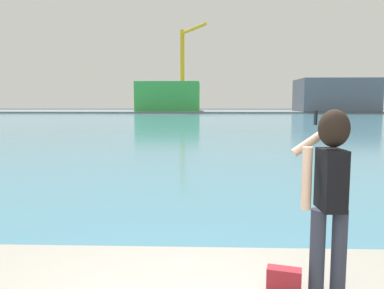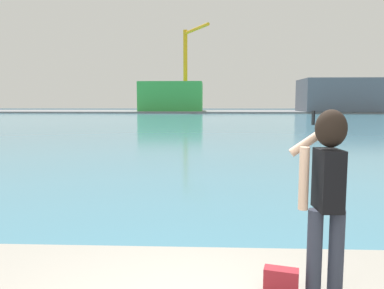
# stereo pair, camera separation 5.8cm
# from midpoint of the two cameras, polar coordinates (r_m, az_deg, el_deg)

# --- Properties ---
(ground_plane) EXTENTS (220.00, 220.00, 0.00)m
(ground_plane) POSITION_cam_midpoint_polar(r_m,az_deg,el_deg) (52.57, 2.59, 3.71)
(ground_plane) COLOR #334751
(harbor_water) EXTENTS (140.00, 100.00, 0.02)m
(harbor_water) POSITION_cam_midpoint_polar(r_m,az_deg,el_deg) (54.57, 2.59, 3.82)
(harbor_water) COLOR teal
(harbor_water) RESTS_ON ground_plane
(far_shore_dock) EXTENTS (140.00, 20.00, 0.41)m
(far_shore_dock) POSITION_cam_midpoint_polar(r_m,az_deg,el_deg) (94.54, 2.55, 5.01)
(far_shore_dock) COLOR gray
(far_shore_dock) RESTS_ON ground_plane
(person_photographer) EXTENTS (0.53, 0.55, 1.74)m
(person_photographer) POSITION_cam_midpoint_polar(r_m,az_deg,el_deg) (3.66, 20.23, -5.58)
(person_photographer) COLOR #2D3342
(person_photographer) RESTS_ON quay_promenade
(handbag) EXTENTS (0.35, 0.22, 0.24)m
(handbag) POSITION_cam_midpoint_polar(r_m,az_deg,el_deg) (3.87, 13.83, -19.49)
(handbag) COLOR maroon
(handbag) RESTS_ON quay_promenade
(warehouse_left) EXTENTS (15.30, 13.31, 7.07)m
(warehouse_left) POSITION_cam_midpoint_polar(r_m,az_deg,el_deg) (95.34, -3.05, 7.27)
(warehouse_left) COLOR green
(warehouse_left) RESTS_ON far_shore_dock
(warehouse_right) EXTENTS (17.35, 11.42, 7.54)m
(warehouse_right) POSITION_cam_midpoint_polar(r_m,az_deg,el_deg) (95.13, 21.39, 6.99)
(warehouse_right) COLOR slate
(warehouse_right) RESTS_ON far_shore_dock
(port_crane) EXTENTS (6.26, 11.16, 19.20)m
(port_crane) POSITION_cam_midpoint_polar(r_m,az_deg,el_deg) (90.55, -0.64, 12.47)
(port_crane) COLOR yellow
(port_crane) RESTS_ON far_shore_dock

